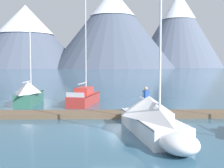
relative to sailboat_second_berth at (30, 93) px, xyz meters
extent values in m
plane|color=#335B75|center=(6.93, -9.68, -0.95)|extent=(700.00, 700.00, 0.00)
cone|color=#4C566B|center=(-56.00, 198.54, 23.01)|extent=(87.51, 87.51, 47.92)
cone|color=white|center=(-56.00, 198.54, 35.86)|extent=(42.83, 42.83, 22.34)
cone|color=#4C566B|center=(10.56, 194.86, 28.71)|extent=(93.92, 93.92, 59.31)
cone|color=white|center=(10.56, 194.86, 48.08)|extent=(34.34, 34.34, 20.65)
cone|color=slate|center=(67.13, 221.65, 31.14)|extent=(75.18, 75.18, 64.17)
cone|color=white|center=(67.13, 221.65, 51.43)|extent=(29.15, 29.15, 23.69)
cube|color=brown|center=(6.93, -5.68, -0.80)|extent=(28.39, 2.04, 0.30)
cylinder|color=#38383D|center=(6.94, -6.50, -0.83)|extent=(27.25, 0.36, 0.24)
cylinder|color=#38383D|center=(6.93, -4.87, -0.83)|extent=(27.25, 0.36, 0.24)
cube|color=#336B56|center=(0.00, -0.13, -0.42)|extent=(1.36, 4.64, 1.05)
ellipsoid|color=#336B56|center=(0.02, 2.41, -0.42)|extent=(1.14, 1.28, 1.00)
cube|color=#163027|center=(0.00, -0.13, 0.07)|extent=(1.40, 4.54, 0.06)
cylinder|color=silver|center=(0.00, 0.38, 3.09)|extent=(0.10, 0.10, 5.97)
cylinder|color=silver|center=(-0.01, -0.79, 1.04)|extent=(0.10, 2.34, 0.08)
pyramid|color=silver|center=(0.00, -0.48, 0.57)|extent=(1.61, 3.71, 0.93)
cube|color=#B2332D|center=(4.61, -0.23, -0.50)|extent=(2.53, 5.12, 0.90)
ellipsoid|color=#B2332D|center=(5.16, 2.46, -0.50)|extent=(1.64, 1.88, 0.86)
cube|color=#501614|center=(4.61, -0.23, -0.08)|extent=(2.55, 5.04, 0.06)
cylinder|color=silver|center=(4.74, 0.43, 3.93)|extent=(0.10, 0.10, 7.95)
cylinder|color=silver|center=(4.52, -0.67, 0.89)|extent=(0.53, 2.21, 0.08)
cube|color=#C03A35|center=(4.63, -0.11, 0.25)|extent=(1.52, 2.39, 0.58)
cube|color=silver|center=(4.13, -2.55, 0.14)|extent=(1.41, 0.38, 0.36)
cube|color=white|center=(8.77, -10.49, -0.51)|extent=(2.71, 5.98, 0.88)
ellipsoid|color=white|center=(9.34, -13.67, -0.51)|extent=(1.79, 2.21, 0.84)
cube|color=slate|center=(8.77, -10.49, -0.10)|extent=(2.73, 5.87, 0.06)
cylinder|color=silver|center=(8.96, -11.56, 3.16)|extent=(0.10, 0.10, 6.44)
cylinder|color=silver|center=(8.70, -10.06, 0.66)|extent=(0.61, 3.01, 0.08)
pyramid|color=silver|center=(8.70, -10.06, 0.42)|extent=(2.75, 4.89, 0.97)
cylinder|color=brown|center=(9.18, -6.01, -0.22)|extent=(0.14, 0.14, 0.86)
cylinder|color=brown|center=(8.98, -6.18, -0.22)|extent=(0.14, 0.14, 0.86)
cube|color=#234793|center=(9.08, -6.10, 0.51)|extent=(0.43, 0.42, 0.60)
sphere|color=tan|center=(9.08, -6.10, 0.93)|extent=(0.22, 0.22, 0.22)
cylinder|color=#234793|center=(9.27, -5.93, 0.44)|extent=(0.09, 0.09, 0.62)
cylinder|color=#234793|center=(8.89, -6.26, 0.44)|extent=(0.09, 0.09, 0.62)
camera|label=1|loc=(6.60, -24.40, 2.53)|focal=46.06mm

